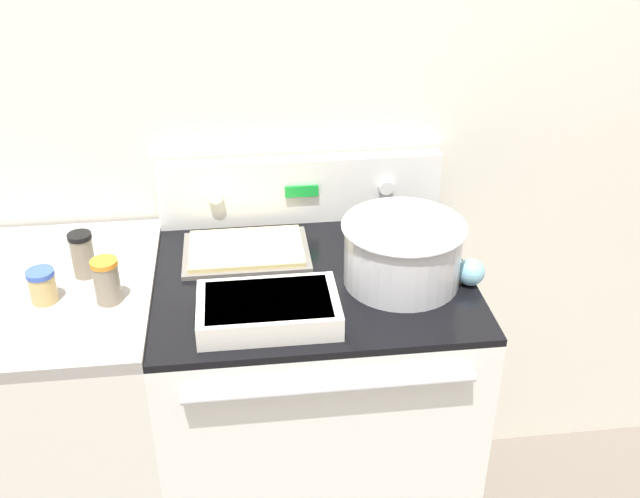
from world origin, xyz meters
TOP-DOWN VIEW (x-y plane):
  - kitchen_wall at (0.00, 0.67)m, footprint 8.00×0.05m
  - stove_range at (0.00, 0.32)m, footprint 0.77×0.67m
  - control_panel at (0.00, 0.61)m, footprint 0.77×0.07m
  - side_counter at (-0.69, 0.32)m, footprint 0.62×0.64m
  - mixing_bowl at (0.21, 0.26)m, footprint 0.29×0.29m
  - casserole_dish at (-0.12, 0.13)m, footprint 0.31×0.20m
  - baking_tray at (-0.16, 0.43)m, footprint 0.32×0.22m
  - ladle at (0.37, 0.24)m, footprint 0.07×0.27m
  - spice_jar_orange_cap at (-0.48, 0.24)m, footprint 0.06×0.06m
  - spice_jar_black_cap at (-0.55, 0.36)m, footprint 0.06×0.06m
  - spice_jar_blue_cap at (-0.62, 0.26)m, footprint 0.06×0.06m

SIDE VIEW (x-z plane):
  - stove_range at x=0.00m, z-range 0.00..0.94m
  - side_counter at x=-0.69m, z-range 0.00..0.96m
  - baking_tray at x=-0.16m, z-range 0.94..0.97m
  - ladle at x=0.37m, z-range 0.94..1.01m
  - casserole_dish at x=-0.12m, z-range 0.95..1.00m
  - spice_jar_blue_cap at x=-0.62m, z-range 0.96..1.04m
  - spice_jar_orange_cap at x=-0.48m, z-range 0.96..1.06m
  - spice_jar_black_cap at x=-0.55m, z-range 0.96..1.07m
  - mixing_bowl at x=0.21m, z-range 0.95..1.11m
  - control_panel at x=0.00m, z-range 0.94..1.13m
  - kitchen_wall at x=0.00m, z-range 0.00..2.50m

